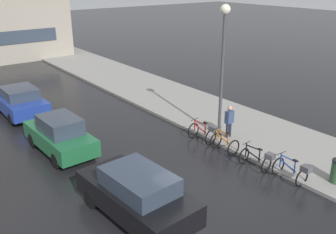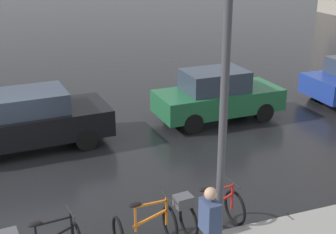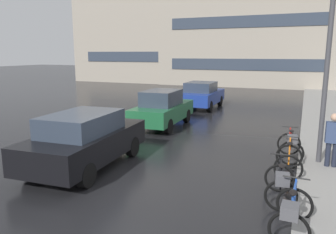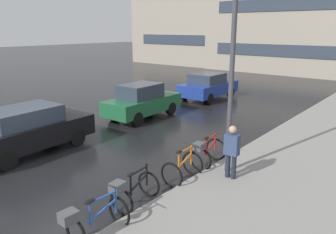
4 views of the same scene
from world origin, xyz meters
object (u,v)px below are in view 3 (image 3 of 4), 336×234
bicycle_nearest (292,214)px  pedestrian (333,139)px  car_green (162,109)px  car_blue (201,95)px  bicycle_third (289,161)px  car_black (85,139)px  streetlamp (331,21)px  bicycle_farthest (290,145)px  bicycle_second (281,183)px

bicycle_nearest → pedestrian: bearing=78.0°
car_green → car_blue: (0.08, 5.77, -0.02)m
bicycle_third → car_black: bearing=-163.9°
car_blue → streetlamp: bearing=-54.3°
pedestrian → streetlamp: 3.29m
bicycle_nearest → bicycle_farthest: 4.64m
car_green → pedestrian: size_ratio=2.47×
bicycle_nearest → pedestrian: (0.88, 4.17, 0.46)m
bicycle_nearest → streetlamp: (0.58, 4.50, 3.72)m
bicycle_nearest → car_black: car_black is taller
bicycle_third → streetlamp: streetlamp is taller
bicycle_second → car_green: 8.40m
bicycle_farthest → car_blue: car_blue is taller
bicycle_farthest → car_green: (-5.67, 3.01, 0.32)m
pedestrian → car_black: bearing=-160.1°
bicycle_nearest → bicycle_farthest: size_ratio=0.99×
car_blue → streetlamp: (6.40, -8.92, 3.40)m
car_black → streetlamp: 7.70m
bicycle_farthest → car_blue: 10.41m
bicycle_nearest → bicycle_farthest: (-0.23, 4.64, 0.02)m
car_black → streetlamp: (6.36, 2.75, 3.36)m
car_blue → car_black: bearing=-89.8°
bicycle_farthest → bicycle_second: bearing=-91.0°
bicycle_nearest → pedestrian: size_ratio=0.85×
car_green → car_blue: bearing=89.2°
bicycle_farthest → car_blue: bearing=122.5°
bicycle_nearest → streetlamp: size_ratio=0.23×
bicycle_nearest → bicycle_farthest: bearing=92.8°
car_blue → streetlamp: streetlamp is taller
bicycle_second → car_blue: size_ratio=0.34×
car_black → pedestrian: pedestrian is taller
bicycle_farthest → car_green: size_ratio=0.35×
bicycle_nearest → bicycle_second: bearing=101.6°
bicycle_nearest → streetlamp: streetlamp is taller
car_black → car_blue: bearing=90.2°
bicycle_nearest → car_green: size_ratio=0.35×
bicycle_third → car_blue: (-5.61, 10.06, 0.39)m
streetlamp → bicycle_second: bearing=-105.8°
car_blue → bicycle_third: bearing=-60.9°
car_black → bicycle_third: bearing=16.1°
bicycle_third → bicycle_farthest: bearing=90.9°
car_black → pedestrian: (6.66, 2.42, 0.11)m
streetlamp → bicycle_third: bearing=-124.8°
bicycle_second → car_green: bearing=132.0°
car_black → bicycle_farthest: bearing=27.5°
car_black → car_green: car_green is taller
bicycle_nearest → car_blue: (-5.82, 13.42, 0.32)m
car_green → car_blue: car_green is taller
bicycle_third → pedestrian: bearing=36.7°
bicycle_nearest → bicycle_third: bearing=93.6°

